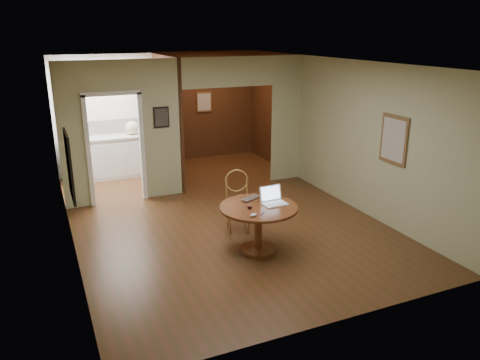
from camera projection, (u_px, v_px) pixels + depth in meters
name	position (u px, v px, depth m)	size (l,w,h in m)	color
floor	(242.00, 238.00, 7.53)	(5.00, 5.00, 0.00)	#493015
room_shell	(161.00, 127.00, 9.66)	(5.20, 7.50, 5.00)	white
dining_table	(258.00, 218.00, 6.95)	(1.15, 1.15, 0.72)	brown
chair	(237.00, 197.00, 7.74)	(0.52, 0.52, 1.01)	#A8773B
open_laptop	(273.00, 199.00, 7.00)	(0.36, 0.32, 0.25)	white
closed_laptop	(253.00, 199.00, 7.14)	(0.35, 0.22, 0.03)	#AAAAAF
mouse	(254.00, 215.00, 6.51)	(0.11, 0.06, 0.05)	white
wine_glass	(250.00, 206.00, 6.78)	(0.08, 0.08, 0.09)	white
pen	(263.00, 213.00, 6.62)	(0.01, 0.01, 0.14)	navy
kitchen_cabinet	(112.00, 157.00, 10.53)	(2.06, 0.60, 0.94)	white
grocery_bag	(132.00, 128.00, 10.53)	(0.30, 0.26, 0.30)	beige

